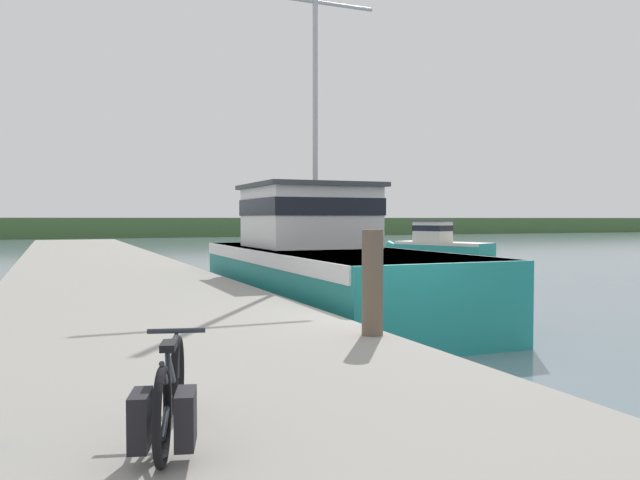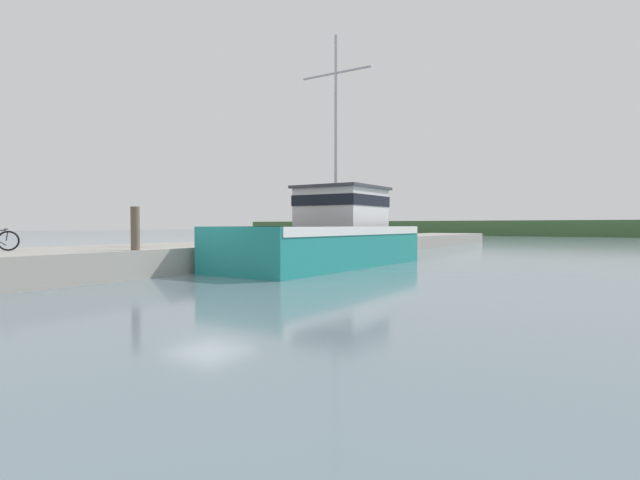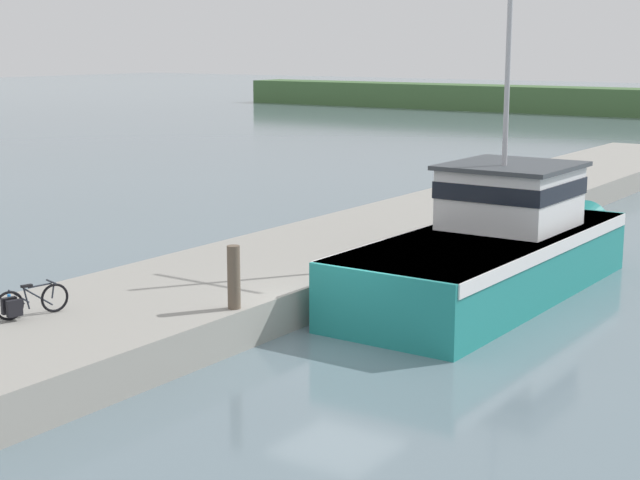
{
  "view_description": "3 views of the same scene",
  "coord_description": "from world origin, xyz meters",
  "views": [
    {
      "loc": [
        -5.53,
        -8.93,
        2.48
      ],
      "look_at": [
        -1.05,
        1.54,
        2.08
      ],
      "focal_mm": 35.0,
      "sensor_mm": 36.0,
      "label": 1
    },
    {
      "loc": [
        11.97,
        -11.95,
        1.72
      ],
      "look_at": [
        -0.2,
        7.17,
        1.06
      ],
      "focal_mm": 28.0,
      "sensor_mm": 36.0,
      "label": 2
    },
    {
      "loc": [
        11.59,
        -17.69,
        6.58
      ],
      "look_at": [
        -2.33,
        2.71,
        1.66
      ],
      "focal_mm": 55.0,
      "sensor_mm": 36.0,
      "label": 3
    }
  ],
  "objects": [
    {
      "name": "bicycle_touring",
      "position": [
        -4.83,
        -4.67,
        1.25
      ],
      "size": [
        0.7,
        1.6,
        0.7
      ],
      "rotation": [
        0.0,
        0.0,
        -0.27
      ],
      "color": "black",
      "rests_on": "dock_pier"
    },
    {
      "name": "dock_pier",
      "position": [
        -4.07,
        0.0,
        0.46
      ],
      "size": [
        5.4,
        80.0,
        0.92
      ],
      "primitive_type": "cube",
      "color": "gray",
      "rests_on": "ground_plane"
    },
    {
      "name": "fishing_boat_main",
      "position": [
        0.97,
        6.29,
        1.29
      ],
      "size": [
        3.96,
        12.94,
        9.87
      ],
      "rotation": [
        0.0,
        0.0,
        -0.01
      ],
      "color": "teal",
      "rests_on": "ground_plane"
    },
    {
      "name": "mooring_post",
      "position": [
        -1.65,
        -1.63,
        1.63
      ],
      "size": [
        0.28,
        0.28,
        1.4
      ],
      "primitive_type": "cylinder",
      "color": "brown",
      "rests_on": "dock_pier"
    },
    {
      "name": "water_bottle_by_bike",
      "position": [
        -5.96,
        -4.21,
        1.05
      ],
      "size": [
        0.08,
        0.08,
        0.24
      ],
      "primitive_type": "cylinder",
      "color": "blue",
      "rests_on": "dock_pier"
    },
    {
      "name": "ground_plane",
      "position": [
        0.0,
        0.0,
        0.0
      ],
      "size": [
        320.0,
        320.0,
        0.0
      ],
      "primitive_type": "plane",
      "color": "slate"
    }
  ]
}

